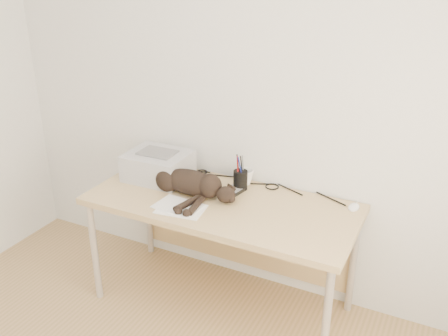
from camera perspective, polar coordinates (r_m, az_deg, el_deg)
The scene contains 11 objects.
wall_back at distance 3.05m, azimuth 2.73°, elevation 8.38°, with size 3.50×3.50×0.00m, color silver.
desk at distance 3.08m, azimuth 0.41°, elevation -5.38°, with size 1.60×0.70×0.74m.
printer at distance 3.24m, azimuth -7.53°, elevation 0.30°, with size 0.39×0.33×0.18m.
papers at distance 2.89m, azimuth -5.10°, elevation -4.53°, with size 0.32×0.24×0.01m.
cat at distance 3.02m, azimuth -4.25°, elevation -1.74°, with size 0.72×0.33×0.16m.
mug at distance 3.15m, azimuth 2.42°, elevation -1.04°, with size 0.11×0.11×0.10m, color white.
pen_cup at distance 3.08m, azimuth 1.89°, elevation -1.33°, with size 0.09×0.09×0.23m.
remote_grey at distance 3.06m, azimuth 0.93°, elevation -2.53°, with size 0.05×0.20×0.02m, color slate.
remote_black at distance 3.03m, azimuth 1.28°, elevation -2.82°, with size 0.05×0.18×0.02m, color black.
mouse at distance 2.97m, azimuth 14.64°, elevation -4.16°, with size 0.06×0.10×0.03m, color white.
cable_tangle at distance 3.20m, azimuth 2.18°, elevation -1.44°, with size 1.36×0.09×0.01m, color black, non-canonical shape.
Camera 1 is at (1.17, -0.94, 2.11)m, focal length 40.00 mm.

